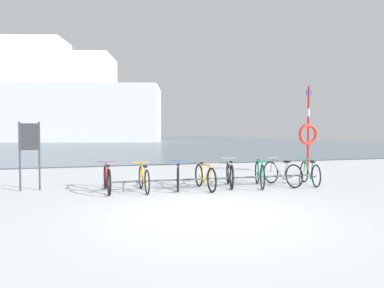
# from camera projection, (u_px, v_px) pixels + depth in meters

# --- Properties ---
(ground) EXTENTS (80.00, 132.00, 0.08)m
(ground) POSITION_uv_depth(u_px,v_px,m) (110.00, 141.00, 58.46)
(ground) COLOR silver
(bike_rack) EXTENTS (6.03, 0.21, 0.31)m
(bike_rack) POSITION_uv_depth(u_px,v_px,m) (218.00, 179.00, 9.70)
(bike_rack) COLOR #4C5156
(bike_rack) RESTS_ON ground
(bicycle_0) EXTENTS (0.46, 1.76, 0.81)m
(bicycle_0) POSITION_uv_depth(u_px,v_px,m) (107.00, 179.00, 9.01)
(bicycle_0) COLOR black
(bicycle_0) RESTS_ON ground
(bicycle_1) EXTENTS (0.46, 1.66, 0.78)m
(bicycle_1) POSITION_uv_depth(u_px,v_px,m) (144.00, 179.00, 9.14)
(bicycle_1) COLOR black
(bicycle_1) RESTS_ON ground
(bicycle_2) EXTENTS (0.56, 1.62, 0.79)m
(bicycle_2) POSITION_uv_depth(u_px,v_px,m) (178.00, 176.00, 9.54)
(bicycle_2) COLOR black
(bicycle_2) RESTS_ON ground
(bicycle_3) EXTENTS (0.46, 1.76, 0.79)m
(bicycle_3) POSITION_uv_depth(u_px,v_px,m) (205.00, 177.00, 9.45)
(bicycle_3) COLOR black
(bicycle_3) RESTS_ON ground
(bicycle_4) EXTENTS (0.62, 1.67, 0.84)m
(bicycle_4) POSITION_uv_depth(u_px,v_px,m) (230.00, 174.00, 9.91)
(bicycle_4) COLOR black
(bicycle_4) RESTS_ON ground
(bicycle_5) EXTENTS (0.69, 1.72, 0.84)m
(bicycle_5) POSITION_uv_depth(u_px,v_px,m) (260.00, 174.00, 9.93)
(bicycle_5) COLOR black
(bicycle_5) RESTS_ON ground
(bicycle_6) EXTENTS (0.49, 1.71, 0.82)m
(bicycle_6) POSITION_uv_depth(u_px,v_px,m) (282.00, 173.00, 10.14)
(bicycle_6) COLOR black
(bicycle_6) RESTS_ON ground
(bicycle_7) EXTENTS (0.57, 1.63, 0.80)m
(bicycle_7) POSITION_uv_depth(u_px,v_px,m) (310.00, 173.00, 10.31)
(bicycle_7) COLOR black
(bicycle_7) RESTS_ON ground
(info_sign) EXTENTS (0.55, 0.06, 1.93)m
(info_sign) POSITION_uv_depth(u_px,v_px,m) (29.00, 144.00, 9.23)
(info_sign) COLOR #33383D
(info_sign) RESTS_ON ground
(rescue_post) EXTENTS (0.85, 0.13, 3.44)m
(rescue_post) POSITION_uv_depth(u_px,v_px,m) (308.00, 133.00, 13.06)
(rescue_post) COLOR red
(rescue_post) RESTS_ON ground
(ferry_ship) EXTENTS (53.23, 22.99, 21.23)m
(ferry_ship) POSITION_uv_depth(u_px,v_px,m) (1.00, 99.00, 55.78)
(ferry_ship) COLOR silver
(ferry_ship) RESTS_ON ground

